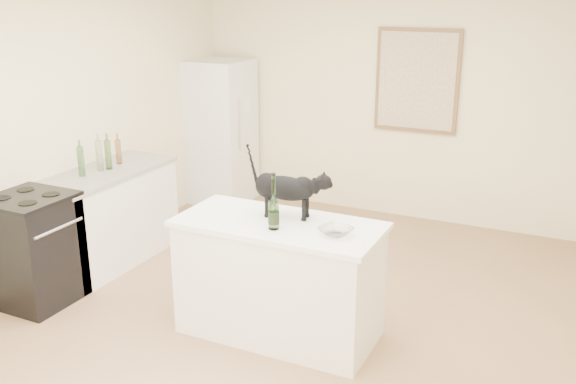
{
  "coord_description": "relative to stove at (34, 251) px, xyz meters",
  "views": [
    {
      "loc": [
        2.02,
        -4.05,
        2.52
      ],
      "look_at": [
        0.15,
        -0.15,
        1.12
      ],
      "focal_mm": 39.82,
      "sensor_mm": 36.0,
      "label": 1
    }
  ],
  "objects": [
    {
      "name": "black_cat",
      "position": [
        2.05,
        0.52,
        0.65
      ],
      "size": [
        0.58,
        0.25,
        0.39
      ],
      "primitive_type": null,
      "rotation": [
        0.0,
        0.0,
        0.15
      ],
      "color": "black",
      "rests_on": "island_top"
    },
    {
      "name": "wine_bottle",
      "position": [
        2.08,
        0.26,
        0.63
      ],
      "size": [
        0.1,
        0.1,
        0.36
      ],
      "primitive_type": "cylinder",
      "rotation": [
        0.0,
        0.0,
        -0.39
      ],
      "color": "#2A5F26",
      "rests_on": "island_top"
    },
    {
      "name": "artwork_canvas",
      "position": [
        2.25,
        3.3,
        1.1
      ],
      "size": [
        0.82,
        0.0,
        1.02
      ],
      "primitive_type": "cube",
      "color": "beige",
      "rests_on": "wall_back"
    },
    {
      "name": "left_countertop",
      "position": [
        0.0,
        0.9,
        0.43
      ],
      "size": [
        0.62,
        1.44,
        0.04
      ],
      "primitive_type": "cube",
      "color": "gray",
      "rests_on": "left_cabinets"
    },
    {
      "name": "artwork_frame",
      "position": [
        2.25,
        3.32,
        1.1
      ],
      "size": [
        0.9,
        0.03,
        1.1
      ],
      "primitive_type": "cube",
      "color": "brown",
      "rests_on": "wall_back"
    },
    {
      "name": "fridge",
      "position": [
        0.0,
        2.95,
        0.4
      ],
      "size": [
        0.68,
        0.68,
        1.7
      ],
      "primitive_type": "cube",
      "color": "white",
      "rests_on": "floor"
    },
    {
      "name": "fridge_paper",
      "position": [
        0.34,
        2.98,
        0.75
      ],
      "size": [
        0.04,
        0.13,
        0.18
      ],
      "primitive_type": "cube",
      "rotation": [
        0.0,
        0.0,
        -0.23
      ],
      "color": "white",
      "rests_on": "fridge"
    },
    {
      "name": "island_top",
      "position": [
        2.05,
        0.4,
        0.43
      ],
      "size": [
        1.5,
        0.7,
        0.04
      ],
      "primitive_type": "cube",
      "color": "white",
      "rests_on": "island_base"
    },
    {
      "name": "glass_bowl",
      "position": [
        2.51,
        0.35,
        0.48
      ],
      "size": [
        0.28,
        0.28,
        0.05
      ],
      "primitive_type": "imported",
      "rotation": [
        0.0,
        0.0,
        -0.31
      ],
      "color": "silver",
      "rests_on": "island_top"
    },
    {
      "name": "counter_bottle_cluster",
      "position": [
        -0.02,
        0.91,
        0.58
      ],
      "size": [
        0.12,
        0.53,
        0.28
      ],
      "color": "#96A298",
      "rests_on": "left_countertop"
    },
    {
      "name": "island_base",
      "position": [
        2.05,
        0.4,
        -0.02
      ],
      "size": [
        1.44,
        0.67,
        0.86
      ],
      "primitive_type": "cube",
      "color": "white",
      "rests_on": "floor"
    },
    {
      "name": "left_cabinets",
      "position": [
        0.0,
        0.9,
        -0.02
      ],
      "size": [
        0.6,
        1.4,
        0.86
      ],
      "primitive_type": "cube",
      "color": "white",
      "rests_on": "floor"
    },
    {
      "name": "wall_back",
      "position": [
        1.95,
        3.35,
        0.85
      ],
      "size": [
        4.5,
        0.0,
        4.5
      ],
      "primitive_type": "plane",
      "rotation": [
        1.57,
        0.0,
        0.0
      ],
      "color": "beige",
      "rests_on": "ground"
    },
    {
      "name": "wall_left",
      "position": [
        -0.3,
        0.6,
        0.85
      ],
      "size": [
        0.0,
        5.5,
        5.5
      ],
      "primitive_type": "plane",
      "rotation": [
        1.57,
        0.0,
        1.57
      ],
      "color": "beige",
      "rests_on": "ground"
    },
    {
      "name": "floor",
      "position": [
        1.95,
        0.6,
        -0.45
      ],
      "size": [
        5.5,
        5.5,
        0.0
      ],
      "primitive_type": "plane",
      "color": "#9A7452",
      "rests_on": "ground"
    },
    {
      "name": "stove",
      "position": [
        0.0,
        0.0,
        0.0
      ],
      "size": [
        0.6,
        0.6,
        0.9
      ],
      "primitive_type": "cube",
      "color": "black",
      "rests_on": "floor"
    }
  ]
}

